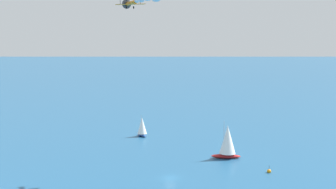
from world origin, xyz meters
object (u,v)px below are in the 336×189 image
(sailboat_near_centre, at_px, (227,141))
(biplane_lead, at_px, (130,3))
(sailboat_far_stbd, at_px, (142,127))
(marker_buoy, at_px, (269,171))

(sailboat_near_centre, xyz_separation_m, biplane_lead, (-28.55, -21.07, 38.88))
(sailboat_near_centre, bearing_deg, biplane_lead, -143.58)
(sailboat_near_centre, distance_m, sailboat_far_stbd, 41.64)
(sailboat_far_stbd, distance_m, biplane_lead, 68.12)
(sailboat_near_centre, distance_m, marker_buoy, 18.33)
(marker_buoy, relative_size, biplane_lead, 0.29)
(sailboat_far_stbd, relative_size, biplane_lead, 1.09)
(sailboat_near_centre, height_order, sailboat_far_stbd, sailboat_near_centre)
(biplane_lead, bearing_deg, sailboat_far_stbd, 85.75)
(sailboat_near_centre, height_order, marker_buoy, sailboat_near_centre)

